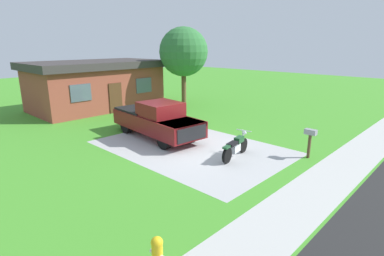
# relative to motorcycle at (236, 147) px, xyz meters

# --- Properties ---
(ground_plane) EXTENTS (80.00, 80.00, 0.00)m
(ground_plane) POSITION_rel_motorcycle_xyz_m (-0.39, 2.26, -0.47)
(ground_plane) COLOR #43922A
(driveway_pad) EXTENTS (5.98, 8.76, 0.01)m
(driveway_pad) POSITION_rel_motorcycle_xyz_m (-0.39, 2.26, -0.47)
(driveway_pad) COLOR #ACACAC
(driveway_pad) RESTS_ON ground
(sidewalk_strip) EXTENTS (36.00, 1.80, 0.01)m
(sidewalk_strip) POSITION_rel_motorcycle_xyz_m (-0.39, -3.74, -0.47)
(sidewalk_strip) COLOR #B4B4AF
(sidewalk_strip) RESTS_ON ground
(motorcycle) EXTENTS (2.20, 0.75, 1.09)m
(motorcycle) POSITION_rel_motorcycle_xyz_m (0.00, 0.00, 0.00)
(motorcycle) COLOR black
(motorcycle) RESTS_ON ground
(pickup_truck) EXTENTS (2.51, 5.78, 1.90)m
(pickup_truck) POSITION_rel_motorcycle_xyz_m (-0.41, 4.78, 0.48)
(pickup_truck) COLOR black
(pickup_truck) RESTS_ON ground
(fire_hydrant) EXTENTS (0.32, 0.40, 0.87)m
(fire_hydrant) POSITION_rel_motorcycle_xyz_m (-6.74, -2.84, -0.05)
(fire_hydrant) COLOR yellow
(fire_hydrant) RESTS_ON ground
(mailbox) EXTENTS (0.26, 0.48, 1.26)m
(mailbox) POSITION_rel_motorcycle_xyz_m (2.11, -2.29, 0.51)
(mailbox) COLOR #4C3823
(mailbox) RESTS_ON ground
(shade_tree) EXTENTS (3.68, 3.68, 5.99)m
(shade_tree) POSITION_rel_motorcycle_xyz_m (6.49, 9.65, 3.65)
(shade_tree) COLOR brown
(shade_tree) RESTS_ON ground
(neighbor_house) EXTENTS (9.60, 5.60, 3.50)m
(neighbor_house) POSITION_rel_motorcycle_xyz_m (1.40, 13.87, 1.32)
(neighbor_house) COLOR brown
(neighbor_house) RESTS_ON ground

